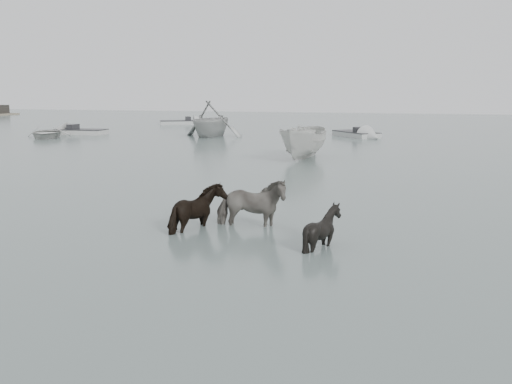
{
  "coord_description": "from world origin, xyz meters",
  "views": [
    {
      "loc": [
        4.15,
        -12.88,
        3.43
      ],
      "look_at": [
        0.59,
        0.0,
        1.0
      ],
      "focal_mm": 40.0,
      "sensor_mm": 36.0,
      "label": 1
    }
  ],
  "objects_px": {
    "pony_pinto": "(251,197)",
    "pony_dark": "(199,201)",
    "rowboat_lead": "(46,131)",
    "pony_black": "(323,219)"
  },
  "relations": [
    {
      "from": "pony_pinto",
      "to": "pony_black",
      "type": "height_order",
      "value": "pony_pinto"
    },
    {
      "from": "pony_black",
      "to": "rowboat_lead",
      "type": "height_order",
      "value": "pony_black"
    },
    {
      "from": "rowboat_lead",
      "to": "pony_black",
      "type": "bearing_deg",
      "value": -71.28
    },
    {
      "from": "pony_dark",
      "to": "rowboat_lead",
      "type": "distance_m",
      "value": 29.91
    },
    {
      "from": "pony_dark",
      "to": "rowboat_lead",
      "type": "xyz_separation_m",
      "value": [
        -20.08,
        22.17,
        -0.28
      ]
    },
    {
      "from": "pony_dark",
      "to": "pony_black",
      "type": "xyz_separation_m",
      "value": [
        3.18,
        -0.76,
        -0.09
      ]
    },
    {
      "from": "rowboat_lead",
      "to": "pony_pinto",
      "type": "bearing_deg",
      "value": -72.16
    },
    {
      "from": "pony_pinto",
      "to": "rowboat_lead",
      "type": "height_order",
      "value": "pony_pinto"
    },
    {
      "from": "pony_pinto",
      "to": "rowboat_lead",
      "type": "relative_size",
      "value": 0.43
    },
    {
      "from": "pony_pinto",
      "to": "pony_dark",
      "type": "relative_size",
      "value": 1.28
    }
  ]
}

